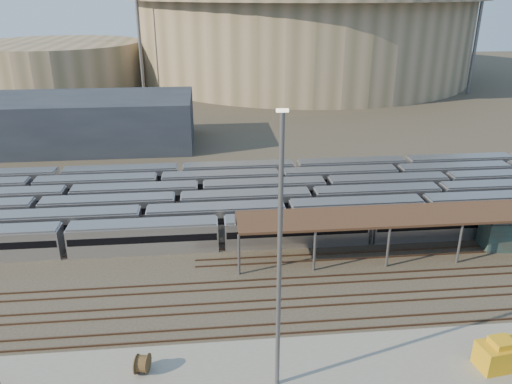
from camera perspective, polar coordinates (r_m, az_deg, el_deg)
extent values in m
plane|color=#383026|center=(57.13, 6.31, -9.56)|extent=(420.00, 420.00, 0.00)
cube|color=gray|center=(44.42, 3.74, -19.98)|extent=(50.00, 9.00, 0.20)
cube|color=#B8B8BD|center=(65.31, 12.77, -3.94)|extent=(112.00, 2.90, 3.60)
cube|color=#B8B8BD|center=(66.71, 3.56, -2.83)|extent=(112.00, 2.90, 3.60)
cube|color=#B8B8BD|center=(71.22, 6.39, -1.26)|extent=(112.00, 2.90, 3.60)
cube|color=#B8B8BD|center=(75.67, 8.04, 0.09)|extent=(112.00, 2.90, 3.60)
cube|color=#B8B8BD|center=(78.33, 2.88, 1.06)|extent=(112.00, 2.90, 3.60)
cube|color=#B8B8BD|center=(82.69, 4.52, 2.17)|extent=(112.00, 2.90, 3.60)
cylinder|color=#5D5D62|center=(55.98, -1.96, -7.17)|extent=(0.30, 0.30, 5.00)
cylinder|color=#5D5D62|center=(60.74, -2.31, -4.69)|extent=(0.30, 0.30, 5.00)
cylinder|color=#5D5D62|center=(57.09, 6.71, -6.70)|extent=(0.30, 0.30, 5.00)
cylinder|color=#5D5D62|center=(61.77, 5.67, -4.31)|extent=(0.30, 0.30, 5.00)
cylinder|color=#5D5D62|center=(59.43, 14.86, -6.12)|extent=(0.30, 0.30, 5.00)
cylinder|color=#5D5D62|center=(63.93, 13.24, -3.87)|extent=(0.30, 0.30, 5.00)
cylinder|color=#5D5D62|center=(62.86, 22.24, -5.49)|extent=(0.30, 0.30, 5.00)
cylinder|color=#5D5D62|center=(67.13, 20.20, -3.41)|extent=(0.30, 0.30, 5.00)
cylinder|color=#5D5D62|center=(71.22, 26.44, -2.96)|extent=(0.30, 0.30, 5.00)
cube|color=#3D2918|center=(65.94, 24.83, -2.07)|extent=(60.00, 6.00, 0.30)
cube|color=#4C3323|center=(55.64, 6.68, -10.41)|extent=(170.00, 0.12, 0.18)
cube|color=#4C3323|center=(56.88, 6.36, -9.61)|extent=(170.00, 0.12, 0.18)
cube|color=#4C3323|center=(52.40, 7.61, -12.73)|extent=(170.00, 0.12, 0.18)
cube|color=#4C3323|center=(53.60, 7.25, -11.83)|extent=(170.00, 0.12, 0.18)
cube|color=#4C3323|center=(49.27, 8.68, -15.35)|extent=(170.00, 0.12, 0.18)
cube|color=#4C3323|center=(50.43, 8.26, -14.33)|extent=(170.00, 0.12, 0.18)
cylinder|color=gray|center=(191.56, 5.32, 17.22)|extent=(116.00, 116.00, 28.00)
cylinder|color=gray|center=(185.52, -21.66, 13.49)|extent=(56.00, 56.00, 14.00)
cube|color=#1E232D|center=(108.13, -18.59, 7.63)|extent=(42.00, 20.00, 10.00)
cylinder|color=#5D5D62|center=(159.05, -13.22, 17.24)|extent=(1.00, 1.00, 36.00)
cylinder|color=#5D5D62|center=(168.68, 23.96, 16.24)|extent=(1.00, 1.00, 36.00)
cylinder|color=#5D5D62|center=(207.82, -5.79, 18.68)|extent=(1.00, 1.00, 36.00)
cylinder|color=brown|center=(44.80, -12.86, -18.58)|extent=(1.28, 1.85, 1.68)
cylinder|color=#5D5D62|center=(36.70, 2.69, -8.14)|extent=(0.36, 0.36, 22.34)
cube|color=#FFF2CC|center=(32.54, 3.04, 9.29)|extent=(0.80, 0.31, 0.20)
cube|color=#C89112|center=(48.62, 26.02, -16.46)|extent=(3.83, 2.67, 2.23)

